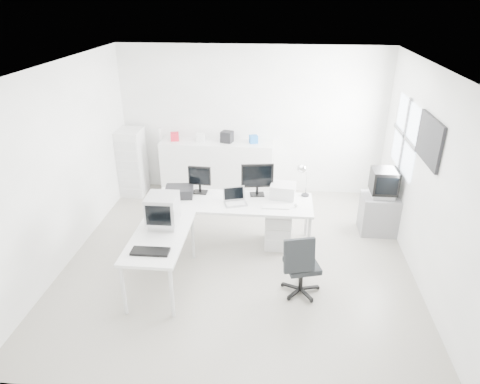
# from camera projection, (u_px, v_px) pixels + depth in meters

# --- Properties ---
(floor) EXTENTS (5.00, 5.00, 0.01)m
(floor) POSITION_uv_depth(u_px,v_px,m) (239.00, 257.00, 6.45)
(floor) COLOR beige
(floor) RESTS_ON ground
(ceiling) EXTENTS (5.00, 5.00, 0.01)m
(ceiling) POSITION_uv_depth(u_px,v_px,m) (238.00, 67.00, 5.26)
(ceiling) COLOR white
(ceiling) RESTS_ON back_wall
(back_wall) EXTENTS (5.00, 0.02, 2.80)m
(back_wall) POSITION_uv_depth(u_px,v_px,m) (252.00, 122.00, 8.10)
(back_wall) COLOR white
(back_wall) RESTS_ON floor
(left_wall) EXTENTS (0.02, 5.00, 2.80)m
(left_wall) POSITION_uv_depth(u_px,v_px,m) (64.00, 165.00, 6.07)
(left_wall) COLOR white
(left_wall) RESTS_ON floor
(right_wall) EXTENTS (0.02, 5.00, 2.80)m
(right_wall) POSITION_uv_depth(u_px,v_px,m) (427.00, 179.00, 5.63)
(right_wall) COLOR white
(right_wall) RESTS_ON floor
(window) EXTENTS (0.02, 1.20, 1.10)m
(window) POSITION_uv_depth(u_px,v_px,m) (405.00, 136.00, 6.63)
(window) COLOR white
(window) RESTS_ON right_wall
(wall_picture) EXTENTS (0.04, 0.90, 0.60)m
(wall_picture) POSITION_uv_depth(u_px,v_px,m) (429.00, 140.00, 5.51)
(wall_picture) COLOR black
(wall_picture) RESTS_ON right_wall
(main_desk) EXTENTS (2.40, 0.80, 0.75)m
(main_desk) POSITION_uv_depth(u_px,v_px,m) (233.00, 223.00, 6.66)
(main_desk) COLOR silver
(main_desk) RESTS_ON floor
(side_desk) EXTENTS (0.70, 1.40, 0.75)m
(side_desk) POSITION_uv_depth(u_px,v_px,m) (161.00, 260.00, 5.74)
(side_desk) COLOR silver
(side_desk) RESTS_ON floor
(drawer_pedestal) EXTENTS (0.40, 0.50, 0.60)m
(drawer_pedestal) POSITION_uv_depth(u_px,v_px,m) (278.00, 227.00, 6.67)
(drawer_pedestal) COLOR silver
(drawer_pedestal) RESTS_ON floor
(inkjet_printer) EXTENTS (0.46, 0.38, 0.15)m
(inkjet_printer) POSITION_uv_depth(u_px,v_px,m) (179.00, 192.00, 6.63)
(inkjet_printer) COLOR black
(inkjet_printer) RESTS_ON main_desk
(lcd_monitor_small) EXTENTS (0.37, 0.22, 0.45)m
(lcd_monitor_small) POSITION_uv_depth(u_px,v_px,m) (200.00, 180.00, 6.67)
(lcd_monitor_small) COLOR black
(lcd_monitor_small) RESTS_ON main_desk
(lcd_monitor_large) EXTENTS (0.52, 0.27, 0.52)m
(lcd_monitor_large) POSITION_uv_depth(u_px,v_px,m) (257.00, 180.00, 6.58)
(lcd_monitor_large) COLOR black
(lcd_monitor_large) RESTS_ON main_desk
(laptop) EXTENTS (0.42, 0.42, 0.22)m
(laptop) POSITION_uv_depth(u_px,v_px,m) (236.00, 198.00, 6.35)
(laptop) COLOR #B7B7BA
(laptop) RESTS_ON main_desk
(white_keyboard) EXTENTS (0.41, 0.14, 0.02)m
(white_keyboard) POSITION_uv_depth(u_px,v_px,m) (276.00, 207.00, 6.30)
(white_keyboard) COLOR silver
(white_keyboard) RESTS_ON main_desk
(white_mouse) EXTENTS (0.06, 0.06, 0.06)m
(white_mouse) POSITION_uv_depth(u_px,v_px,m) (296.00, 205.00, 6.31)
(white_mouse) COLOR silver
(white_mouse) RESTS_ON main_desk
(laser_printer) EXTENTS (0.41, 0.36, 0.21)m
(laser_printer) POSITION_uv_depth(u_px,v_px,m) (283.00, 191.00, 6.58)
(laser_printer) COLOR silver
(laser_printer) RESTS_ON main_desk
(desk_lamp) EXTENTS (0.17, 0.17, 0.45)m
(desk_lamp) POSITION_uv_depth(u_px,v_px,m) (306.00, 182.00, 6.57)
(desk_lamp) COLOR silver
(desk_lamp) RESTS_ON main_desk
(crt_monitor) EXTENTS (0.40, 0.40, 0.46)m
(crt_monitor) POSITION_uv_depth(u_px,v_px,m) (163.00, 211.00, 5.71)
(crt_monitor) COLOR #B7B7BA
(crt_monitor) RESTS_ON side_desk
(black_keyboard) EXTENTS (0.47, 0.19, 0.03)m
(black_keyboard) POSITION_uv_depth(u_px,v_px,m) (150.00, 251.00, 5.21)
(black_keyboard) COLOR black
(black_keyboard) RESTS_ON side_desk
(office_chair) EXTENTS (0.66, 0.66, 0.93)m
(office_chair) POSITION_uv_depth(u_px,v_px,m) (302.00, 263.00, 5.52)
(office_chair) COLOR #242729
(office_chair) RESTS_ON floor
(tv_cabinet) EXTENTS (0.59, 0.49, 0.65)m
(tv_cabinet) POSITION_uv_depth(u_px,v_px,m) (379.00, 214.00, 7.02)
(tv_cabinet) COLOR slate
(tv_cabinet) RESTS_ON floor
(crt_tv) EXTENTS (0.50, 0.48, 0.45)m
(crt_tv) POSITION_uv_depth(u_px,v_px,m) (384.00, 184.00, 6.78)
(crt_tv) COLOR black
(crt_tv) RESTS_ON tv_cabinet
(sideboard) EXTENTS (2.13, 0.53, 1.06)m
(sideboard) POSITION_uv_depth(u_px,v_px,m) (217.00, 168.00, 8.30)
(sideboard) COLOR silver
(sideboard) RESTS_ON floor
(clutter_box_a) EXTENTS (0.18, 0.17, 0.15)m
(clutter_box_a) POSITION_uv_depth(u_px,v_px,m) (175.00, 137.00, 8.11)
(clutter_box_a) COLOR red
(clutter_box_a) RESTS_ON sideboard
(clutter_box_b) EXTENTS (0.15, 0.13, 0.15)m
(clutter_box_b) POSITION_uv_depth(u_px,v_px,m) (201.00, 138.00, 8.06)
(clutter_box_b) COLOR silver
(clutter_box_b) RESTS_ON sideboard
(clutter_box_c) EXTENTS (0.25, 0.24, 0.21)m
(clutter_box_c) POSITION_uv_depth(u_px,v_px,m) (227.00, 137.00, 8.01)
(clutter_box_c) COLOR black
(clutter_box_c) RESTS_ON sideboard
(clutter_box_d) EXTENTS (0.18, 0.17, 0.15)m
(clutter_box_d) POSITION_uv_depth(u_px,v_px,m) (254.00, 139.00, 7.98)
(clutter_box_d) COLOR #195EB0
(clutter_box_d) RESTS_ON sideboard
(clutter_bottle) EXTENTS (0.07, 0.07, 0.22)m
(clutter_bottle) POSITION_uv_depth(u_px,v_px,m) (160.00, 134.00, 8.15)
(clutter_bottle) COLOR silver
(clutter_bottle) RESTS_ON sideboard
(filing_cabinet) EXTENTS (0.45, 0.54, 1.29)m
(filing_cabinet) POSITION_uv_depth(u_px,v_px,m) (132.00, 162.00, 8.26)
(filing_cabinet) COLOR silver
(filing_cabinet) RESTS_ON floor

